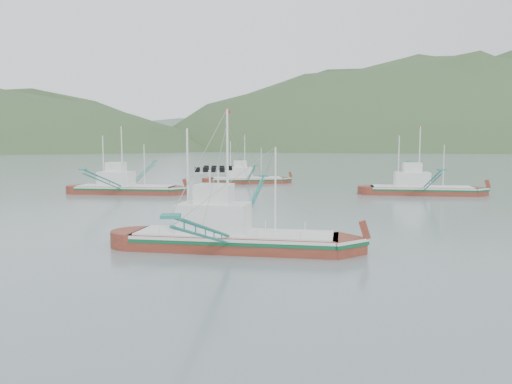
{
  "coord_description": "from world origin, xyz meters",
  "views": [
    {
      "loc": [
        -3.4,
        -33.68,
        7.24
      ],
      "look_at": [
        0.0,
        6.0,
        3.2
      ],
      "focal_mm": 35.0,
      "sensor_mm": 36.0,
      "label": 1
    }
  ],
  "objects": [
    {
      "name": "main_boat",
      "position": [
        -2.17,
        -0.7,
        1.9
      ],
      "size": [
        14.24,
        24.47,
        10.09
      ],
      "rotation": [
        0.0,
        0.0,
        -0.26
      ],
      "color": "maroon",
      "rests_on": "ground"
    },
    {
      "name": "headland_right",
      "position": [
        240.0,
        430.0,
        0.0
      ],
      "size": [
        684.0,
        432.0,
        306.0
      ],
      "primitive_type": "ellipsoid",
      "color": "#344C27",
      "rests_on": "ground"
    },
    {
      "name": "ridge_distant",
      "position": [
        30.0,
        560.0,
        0.0
      ],
      "size": [
        960.0,
        400.0,
        240.0
      ],
      "primitive_type": "ellipsoid",
      "color": "slate",
      "rests_on": "ground"
    },
    {
      "name": "ground",
      "position": [
        0.0,
        0.0,
        0.0
      ],
      "size": [
        1200.0,
        1200.0,
        0.0
      ],
      "primitive_type": "plane",
      "color": "slate",
      "rests_on": "ground"
    },
    {
      "name": "bg_boat_left",
      "position": [
        -15.65,
        36.46,
        1.78
      ],
      "size": [
        14.13,
        24.43,
        10.02
      ],
      "rotation": [
        0.0,
        0.0,
        -0.22
      ],
      "color": "maroon",
      "rests_on": "ground"
    },
    {
      "name": "bg_boat_far",
      "position": [
        2.23,
        52.25,
        1.24
      ],
      "size": [
        12.46,
        22.34,
        9.04
      ],
      "rotation": [
        0.0,
        0.0,
        0.04
      ],
      "color": "maroon",
      "rests_on": "ground"
    },
    {
      "name": "bg_boat_right",
      "position": [
        24.81,
        31.85,
        1.82
      ],
      "size": [
        14.1,
        24.26,
        9.99
      ],
      "rotation": [
        0.0,
        0.0,
        -0.25
      ],
      "color": "maroon",
      "rests_on": "ground"
    }
  ]
}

